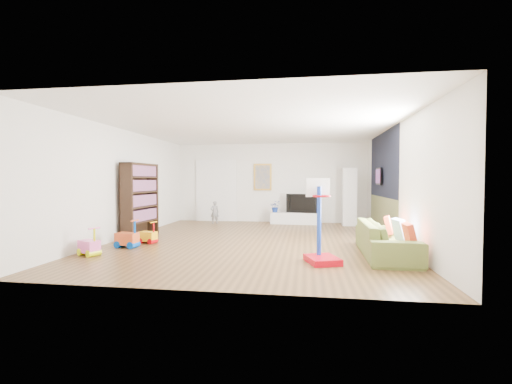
# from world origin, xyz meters

# --- Properties ---
(floor) EXTENTS (6.50, 7.50, 0.00)m
(floor) POSITION_xyz_m (0.00, 0.00, 0.00)
(floor) COLOR brown
(floor) RESTS_ON ground
(ceiling) EXTENTS (6.50, 7.50, 0.00)m
(ceiling) POSITION_xyz_m (0.00, 0.00, 2.70)
(ceiling) COLOR white
(ceiling) RESTS_ON ground
(wall_back) EXTENTS (6.50, 0.00, 2.70)m
(wall_back) POSITION_xyz_m (0.00, 3.75, 1.35)
(wall_back) COLOR silver
(wall_back) RESTS_ON ground
(wall_front) EXTENTS (6.50, 0.00, 2.70)m
(wall_front) POSITION_xyz_m (0.00, -3.75, 1.35)
(wall_front) COLOR silver
(wall_front) RESTS_ON ground
(wall_left) EXTENTS (0.00, 7.50, 2.70)m
(wall_left) POSITION_xyz_m (-3.25, 0.00, 1.35)
(wall_left) COLOR white
(wall_left) RESTS_ON ground
(wall_right) EXTENTS (0.00, 7.50, 2.70)m
(wall_right) POSITION_xyz_m (3.25, 0.00, 1.35)
(wall_right) COLOR silver
(wall_right) RESTS_ON ground
(navy_accent) EXTENTS (0.01, 3.20, 1.70)m
(navy_accent) POSITION_xyz_m (3.23, 1.40, 1.85)
(navy_accent) COLOR black
(navy_accent) RESTS_ON wall_right
(olive_wainscot) EXTENTS (0.01, 3.20, 1.00)m
(olive_wainscot) POSITION_xyz_m (3.23, 1.40, 0.50)
(olive_wainscot) COLOR brown
(olive_wainscot) RESTS_ON wall_right
(doorway) EXTENTS (1.45, 0.06, 2.10)m
(doorway) POSITION_xyz_m (-1.90, 3.71, 1.05)
(doorway) COLOR white
(doorway) RESTS_ON ground
(painting_back) EXTENTS (0.62, 0.06, 0.92)m
(painting_back) POSITION_xyz_m (-0.25, 3.71, 1.55)
(painting_back) COLOR gold
(painting_back) RESTS_ON wall_back
(artwork_right) EXTENTS (0.04, 0.56, 0.46)m
(artwork_right) POSITION_xyz_m (3.17, 1.60, 1.55)
(artwork_right) COLOR #7F3F8C
(artwork_right) RESTS_ON wall_right
(media_console) EXTENTS (1.64, 0.49, 0.38)m
(media_console) POSITION_xyz_m (0.89, 3.27, 0.19)
(media_console) COLOR silver
(media_console) RESTS_ON ground
(tall_cabinet) EXTENTS (0.43, 0.43, 1.83)m
(tall_cabinet) POSITION_xyz_m (2.60, 3.16, 0.92)
(tall_cabinet) COLOR white
(tall_cabinet) RESTS_ON ground
(bookshelf) EXTENTS (0.42, 1.30, 1.87)m
(bookshelf) POSITION_xyz_m (-2.94, 0.15, 0.94)
(bookshelf) COLOR black
(bookshelf) RESTS_ON ground
(sofa) EXTENTS (0.92, 2.23, 0.64)m
(sofa) POSITION_xyz_m (2.74, -1.24, 0.32)
(sofa) COLOR #5D6C2F
(sofa) RESTS_ON ground
(basketball_hoop) EXTENTS (0.69, 0.76, 1.49)m
(basketball_hoop) POSITION_xyz_m (1.52, -1.98, 0.75)
(basketball_hoop) COLOR #B40413
(basketball_hoop) RESTS_ON ground
(ride_on_yellow) EXTENTS (0.42, 0.32, 0.50)m
(ride_on_yellow) POSITION_xyz_m (-2.34, -0.66, 0.25)
(ride_on_yellow) COLOR #FFB40D
(ride_on_yellow) RESTS_ON ground
(ride_on_orange) EXTENTS (0.48, 0.32, 0.60)m
(ride_on_orange) POSITION_xyz_m (-2.56, -1.20, 0.30)
(ride_on_orange) COLOR #CA5024
(ride_on_orange) RESTS_ON ground
(ride_on_pink) EXTENTS (0.48, 0.40, 0.55)m
(ride_on_pink) POSITION_xyz_m (-2.89, -2.01, 0.27)
(ride_on_pink) COLOR #F55EB5
(ride_on_pink) RESTS_ON ground
(child) EXTENTS (0.32, 0.27, 0.75)m
(child) POSITION_xyz_m (-1.75, 2.93, 0.38)
(child) COLOR slate
(child) RESTS_ON ground
(tv) EXTENTS (1.08, 0.38, 0.62)m
(tv) POSITION_xyz_m (1.14, 3.32, 0.69)
(tv) COLOR black
(tv) RESTS_ON media_console
(vase_plant) EXTENTS (0.38, 0.34, 0.39)m
(vase_plant) POSITION_xyz_m (0.23, 3.24, 0.57)
(vase_plant) COLOR navy
(vase_plant) RESTS_ON media_console
(pillow_left) EXTENTS (0.11, 0.40, 0.40)m
(pillow_left) POSITION_xyz_m (2.98, -1.88, 0.51)
(pillow_left) COLOR red
(pillow_left) RESTS_ON sofa
(pillow_center) EXTENTS (0.17, 0.43, 0.42)m
(pillow_center) POSITION_xyz_m (2.99, -1.25, 0.51)
(pillow_center) COLOR white
(pillow_center) RESTS_ON sofa
(pillow_right) EXTENTS (0.19, 0.38, 0.37)m
(pillow_right) POSITION_xyz_m (2.94, -0.58, 0.51)
(pillow_right) COLOR red
(pillow_right) RESTS_ON sofa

